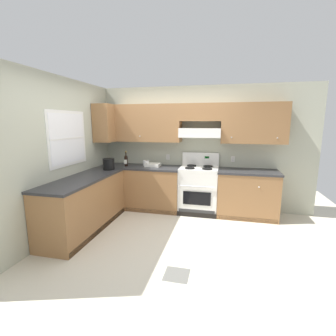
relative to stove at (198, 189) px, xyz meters
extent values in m
plane|color=beige|center=(-0.55, -1.25, -0.48)|extent=(7.04, 7.04, 0.00)
cube|color=slate|center=(-0.02, -2.17, -0.48)|extent=(0.30, 0.30, 0.01)
cube|color=#B7BAA3|center=(-0.09, 0.37, 0.80)|extent=(4.68, 0.12, 2.55)
cube|color=olive|center=(-1.21, 0.13, 1.32)|extent=(1.63, 0.34, 0.76)
cube|color=olive|center=(1.00, 0.13, 1.32)|extent=(1.20, 0.34, 0.76)
cube|color=olive|center=(0.00, 0.13, 1.53)|extent=(0.80, 0.34, 0.34)
cube|color=white|center=(0.00, 0.09, 1.14)|extent=(0.80, 0.46, 0.17)
cube|color=white|center=(0.00, -0.13, 1.07)|extent=(0.80, 0.03, 0.04)
sphere|color=silver|center=(-1.21, -0.05, 1.06)|extent=(0.02, 0.02, 0.02)
sphere|color=silver|center=(0.60, -0.05, 1.06)|extent=(0.02, 0.02, 0.02)
sphere|color=silver|center=(1.40, -0.05, 1.06)|extent=(0.02, 0.02, 0.02)
cube|color=silver|center=(-0.71, 0.29, 0.60)|extent=(0.08, 0.01, 0.12)
cube|color=silver|center=(-0.71, 0.29, 0.62)|extent=(0.03, 0.00, 0.03)
cube|color=silver|center=(-0.71, 0.29, 0.58)|extent=(0.03, 0.00, 0.03)
cube|color=silver|center=(0.66, 0.29, 0.60)|extent=(0.08, 0.01, 0.12)
cube|color=silver|center=(0.66, 0.29, 0.62)|extent=(0.03, 0.00, 0.03)
cube|color=silver|center=(0.66, 0.29, 0.58)|extent=(0.03, 0.00, 0.03)
cube|color=#B7BAA3|center=(-2.17, -1.15, 0.80)|extent=(0.12, 4.00, 2.55)
cube|color=white|center=(-2.11, -1.16, 1.07)|extent=(0.04, 1.00, 0.92)
cube|color=white|center=(-2.09, -1.16, 1.07)|extent=(0.01, 0.90, 0.82)
cube|color=white|center=(-2.09, -1.16, 1.07)|extent=(0.01, 0.90, 0.02)
cube|color=olive|center=(-1.93, -0.05, 1.32)|extent=(0.34, 0.64, 0.76)
cube|color=olive|center=(-1.23, -0.01, -0.04)|extent=(1.69, 0.61, 0.87)
cube|color=#2D2D30|center=(-1.23, -0.01, 0.41)|extent=(1.72, 0.63, 0.04)
cube|color=olive|center=(0.94, -0.01, -0.04)|extent=(1.12, 0.61, 0.87)
cube|color=#2D2D30|center=(0.94, -0.01, 0.41)|extent=(1.14, 0.63, 0.04)
cube|color=black|center=(-0.29, -0.28, -0.43)|extent=(3.54, 0.06, 0.09)
sphere|color=silver|center=(-1.57, -0.33, 0.20)|extent=(0.03, 0.03, 0.03)
sphere|color=silver|center=(1.11, -0.33, 0.20)|extent=(0.03, 0.03, 0.03)
cube|color=olive|center=(-1.79, -1.26, -0.04)|extent=(0.61, 1.89, 0.87)
cube|color=#2D2D30|center=(-1.79, -1.26, 0.41)|extent=(0.63, 1.91, 0.04)
cube|color=black|center=(-1.52, -1.26, -0.43)|extent=(0.06, 1.85, 0.09)
cube|color=white|center=(0.00, 0.00, -0.02)|extent=(0.76, 0.58, 0.91)
cube|color=black|center=(0.00, -0.30, -0.10)|extent=(0.53, 0.01, 0.26)
cylinder|color=silver|center=(0.00, -0.32, 0.14)|extent=(0.65, 0.02, 0.02)
cube|color=#333333|center=(0.00, -0.30, -0.38)|extent=(0.70, 0.01, 0.11)
cube|color=white|center=(0.00, 0.00, 0.44)|extent=(0.76, 0.58, 0.02)
cube|color=white|center=(0.00, 0.27, 0.58)|extent=(0.76, 0.04, 0.29)
cube|color=#053F0C|center=(0.13, 0.25, 0.63)|extent=(0.09, 0.01, 0.04)
cylinder|color=black|center=(-0.17, -0.14, 0.46)|extent=(0.19, 0.19, 0.02)
cylinder|color=black|center=(-0.17, -0.14, 0.45)|extent=(0.07, 0.07, 0.01)
cylinder|color=black|center=(0.17, -0.14, 0.46)|extent=(0.19, 0.19, 0.02)
cylinder|color=black|center=(0.17, -0.14, 0.45)|extent=(0.07, 0.07, 0.01)
cylinder|color=black|center=(-0.17, 0.14, 0.46)|extent=(0.19, 0.19, 0.02)
cylinder|color=black|center=(-0.17, 0.14, 0.45)|extent=(0.07, 0.07, 0.01)
cylinder|color=black|center=(0.17, 0.14, 0.46)|extent=(0.19, 0.19, 0.02)
cylinder|color=black|center=(0.17, 0.14, 0.45)|extent=(0.07, 0.07, 0.01)
cylinder|color=white|center=(-0.21, 0.25, 0.55)|extent=(0.04, 0.02, 0.04)
cylinder|color=white|center=(-0.07, 0.25, 0.55)|extent=(0.04, 0.02, 0.04)
cylinder|color=white|center=(0.07, 0.25, 0.55)|extent=(0.04, 0.02, 0.04)
cylinder|color=white|center=(0.21, 0.25, 0.55)|extent=(0.04, 0.02, 0.04)
cylinder|color=black|center=(-1.52, -0.08, 0.53)|extent=(0.07, 0.07, 0.20)
cone|color=black|center=(-1.52, -0.08, 0.65)|extent=(0.07, 0.07, 0.04)
cylinder|color=black|center=(-1.52, -0.08, 0.71)|extent=(0.03, 0.03, 0.08)
cylinder|color=gold|center=(-1.52, -0.08, 0.74)|extent=(0.03, 0.03, 0.02)
cube|color=silver|center=(-1.52, -0.12, 0.53)|extent=(0.06, 0.00, 0.09)
cube|color=white|center=(-0.97, 0.02, 0.44)|extent=(0.24, 0.19, 0.02)
cube|color=white|center=(-0.97, -0.09, 0.46)|extent=(0.30, 0.01, 0.07)
cube|color=white|center=(-0.97, 0.14, 0.46)|extent=(0.30, 0.01, 0.07)
cube|color=white|center=(-1.11, 0.02, 0.46)|extent=(0.01, 0.21, 0.07)
cube|color=white|center=(-0.82, 0.02, 0.46)|extent=(0.01, 0.21, 0.07)
cylinder|color=black|center=(-1.70, -0.52, 0.54)|extent=(0.22, 0.22, 0.22)
torus|color=black|center=(-1.70, -0.52, 0.65)|extent=(0.23, 0.23, 0.01)
cylinder|color=white|center=(-1.14, 0.09, 0.49)|extent=(0.13, 0.13, 0.11)
cylinder|color=#9E7A51|center=(-1.14, 0.09, 0.54)|extent=(0.04, 0.04, 0.01)
camera|label=1|loc=(0.48, -4.77, 1.33)|focal=25.93mm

